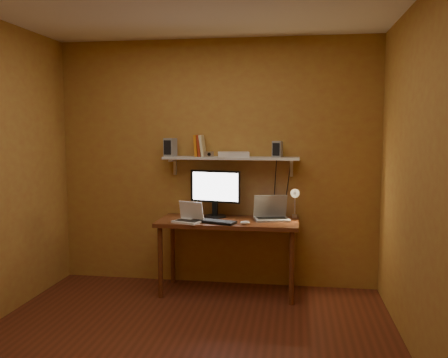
% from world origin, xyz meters
% --- Properties ---
extents(room, '(3.44, 3.24, 2.64)m').
position_xyz_m(room, '(0.00, 0.00, 1.30)').
color(room, '#602718').
rests_on(room, ground).
extents(desk, '(1.40, 0.60, 0.75)m').
position_xyz_m(desk, '(0.18, 1.28, 0.66)').
color(desk, brown).
rests_on(desk, ground).
extents(wall_shelf, '(1.40, 0.25, 0.21)m').
position_xyz_m(wall_shelf, '(0.18, 1.47, 1.36)').
color(wall_shelf, silver).
rests_on(wall_shelf, room).
extents(monitor, '(0.53, 0.27, 0.49)m').
position_xyz_m(monitor, '(0.02, 1.42, 1.02)').
color(monitor, black).
rests_on(monitor, desk).
extents(laptop, '(0.38, 0.31, 0.25)m').
position_xyz_m(laptop, '(0.60, 1.38, 0.82)').
color(laptop, gray).
rests_on(laptop, desk).
extents(netbook, '(0.31, 0.27, 0.20)m').
position_xyz_m(netbook, '(-0.19, 1.12, 0.81)').
color(netbook, white).
rests_on(netbook, desk).
extents(keyboard, '(0.46, 0.28, 0.02)m').
position_xyz_m(keyboard, '(0.06, 1.13, 0.76)').
color(keyboard, black).
rests_on(keyboard, desk).
extents(mouse, '(0.11, 0.09, 0.03)m').
position_xyz_m(mouse, '(0.37, 1.09, 0.77)').
color(mouse, white).
rests_on(mouse, desk).
extents(desk_lamp, '(0.09, 0.23, 0.38)m').
position_xyz_m(desk_lamp, '(0.84, 1.41, 0.96)').
color(desk_lamp, silver).
rests_on(desk_lamp, desk).
extents(speaker_left, '(0.13, 0.13, 0.19)m').
position_xyz_m(speaker_left, '(-0.46, 1.47, 1.47)').
color(speaker_left, gray).
rests_on(speaker_left, wall_shelf).
extents(speaker_right, '(0.11, 0.11, 0.16)m').
position_xyz_m(speaker_right, '(0.65, 1.48, 1.46)').
color(speaker_right, gray).
rests_on(speaker_right, wall_shelf).
extents(books, '(0.12, 0.15, 0.23)m').
position_xyz_m(books, '(-0.15, 1.50, 1.49)').
color(books, orange).
rests_on(books, wall_shelf).
extents(shelf_camera, '(0.10, 0.06, 0.06)m').
position_xyz_m(shelf_camera, '(-0.04, 1.42, 1.40)').
color(shelf_camera, silver).
rests_on(shelf_camera, wall_shelf).
extents(router, '(0.35, 0.26, 0.05)m').
position_xyz_m(router, '(0.21, 1.46, 1.40)').
color(router, white).
rests_on(router, wall_shelf).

